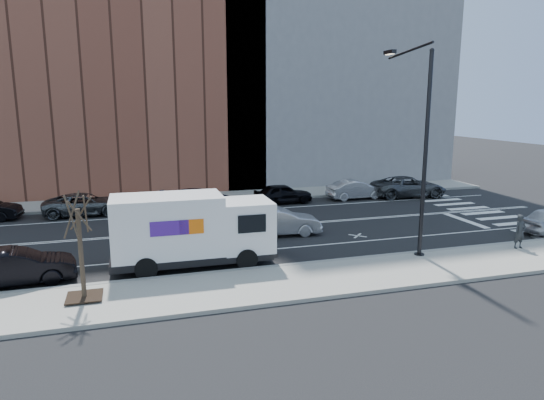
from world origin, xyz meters
TOP-DOWN VIEW (x-y plane):
  - ground at (0.00, 0.00)m, footprint 120.00×120.00m
  - sidewalk_near at (0.00, -8.80)m, footprint 44.00×3.60m
  - sidewalk_far at (0.00, 8.80)m, footprint 44.00×3.60m
  - curb_near at (0.00, -7.00)m, footprint 44.00×0.25m
  - curb_far at (0.00, 7.00)m, footprint 44.00×0.25m
  - crosswalk at (16.00, 0.00)m, footprint 3.00×14.00m
  - road_markings at (0.00, 0.00)m, footprint 40.00×8.60m
  - bldg_brick at (-8.00, 15.60)m, footprint 26.00×10.00m
  - bldg_concrete at (12.00, 15.60)m, footprint 20.00×10.00m
  - streetlight at (7.00, -6.91)m, footprint 0.44×4.02m
  - street_tree at (-7.00, -8.40)m, footprint 1.20×1.20m
  - fedex_van at (-2.88, -5.60)m, footprint 6.82×2.50m
  - far_parked_c at (-8.00, 5.84)m, footprint 4.88×2.26m
  - far_parked_d at (-1.03, 5.35)m, footprint 4.93×2.40m
  - far_parked_e at (4.78, 5.67)m, footprint 4.11×1.84m
  - far_parked_f at (10.30, 5.69)m, footprint 4.21×1.59m
  - far_parked_g at (14.40, 5.33)m, footprint 5.65×3.03m
  - driving_sedan at (2.10, -1.96)m, footprint 4.46×1.89m
  - near_parked_rear_a at (-9.62, -5.91)m, footprint 4.48×2.07m
  - pedestrian at (12.01, -7.86)m, footprint 0.60×0.41m

SIDE VIEW (x-z plane):
  - ground at x=0.00m, z-range 0.00..0.00m
  - crosswalk at x=16.00m, z-range 0.00..0.01m
  - road_markings at x=0.00m, z-range 0.00..0.01m
  - sidewalk_near at x=0.00m, z-range 0.00..0.15m
  - sidewalk_far at x=0.00m, z-range 0.00..0.15m
  - curb_near at x=0.00m, z-range 0.00..0.17m
  - curb_far at x=0.00m, z-range 0.00..0.17m
  - far_parked_c at x=-8.00m, z-range 0.00..1.35m
  - far_parked_f at x=10.30m, z-range 0.00..1.37m
  - far_parked_e at x=4.78m, z-range 0.00..1.37m
  - far_parked_d at x=-1.03m, z-range 0.00..1.38m
  - near_parked_rear_a at x=-9.62m, z-range 0.00..1.42m
  - driving_sedan at x=2.10m, z-range 0.00..1.43m
  - far_parked_g at x=14.40m, z-range 0.00..1.51m
  - pedestrian at x=12.01m, z-range 0.15..1.75m
  - street_tree at x=-7.00m, z-range -0.42..3.33m
  - fedex_van at x=-2.88m, z-range 0.08..3.18m
  - streetlight at x=7.00m, z-range 0.41..9.75m
  - bldg_brick at x=-8.00m, z-range 0.00..22.00m
  - bldg_concrete at x=12.00m, z-range 0.00..26.00m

